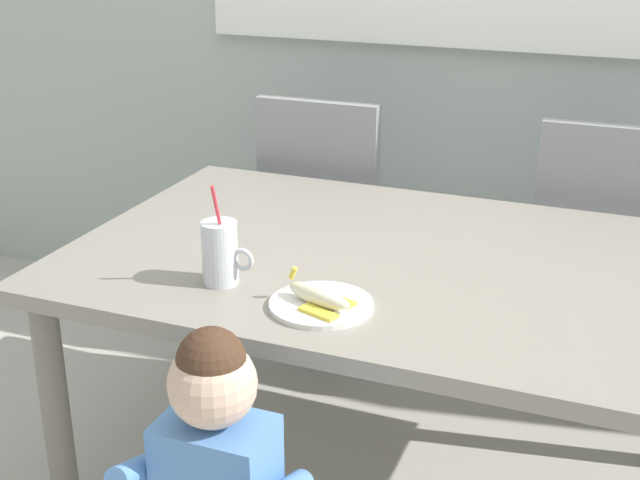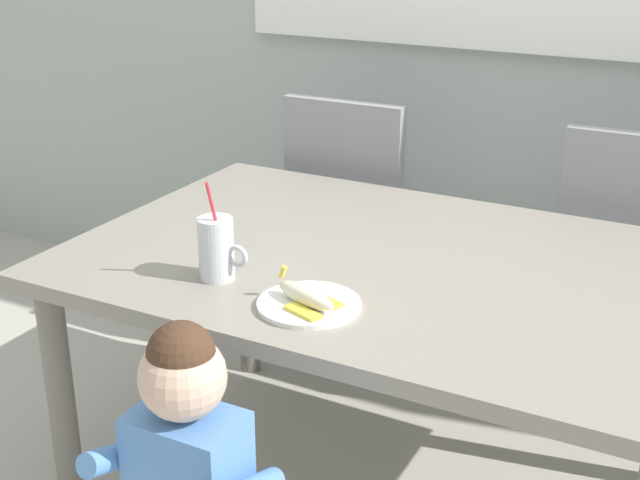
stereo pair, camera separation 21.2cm
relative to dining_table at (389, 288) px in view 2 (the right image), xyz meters
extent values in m
cube|color=gray|center=(0.00, 0.00, 0.06)|extent=(1.59, 1.06, 0.04)
cylinder|color=slate|center=(-0.71, -0.45, -0.30)|extent=(0.07, 0.07, 0.69)
cylinder|color=slate|center=(-0.71, 0.45, -0.30)|extent=(0.07, 0.07, 0.69)
cube|color=gray|center=(-0.44, 0.83, -0.20)|extent=(0.44, 0.44, 0.06)
cube|color=gray|center=(-0.44, 0.63, 0.07)|extent=(0.42, 0.05, 0.48)
cylinder|color=black|center=(-0.25, 1.02, -0.44)|extent=(0.04, 0.04, 0.42)
cylinder|color=black|center=(-0.63, 1.02, -0.44)|extent=(0.04, 0.04, 0.42)
cylinder|color=black|center=(-0.25, 0.64, -0.44)|extent=(0.04, 0.04, 0.42)
cylinder|color=black|center=(-0.63, 0.64, -0.44)|extent=(0.04, 0.04, 0.42)
cube|color=gray|center=(0.48, 0.84, -0.20)|extent=(0.44, 0.44, 0.06)
cube|color=gray|center=(0.48, 0.64, 0.07)|extent=(0.42, 0.05, 0.48)
cylinder|color=black|center=(0.29, 1.03, -0.44)|extent=(0.04, 0.04, 0.42)
cylinder|color=black|center=(0.29, 0.65, -0.44)|extent=(0.04, 0.04, 0.42)
cube|color=#598CD1|center=(-0.12, -0.70, -0.16)|extent=(0.22, 0.15, 0.30)
sphere|color=beige|center=(-0.12, -0.70, 0.08)|extent=(0.17, 0.17, 0.17)
sphere|color=#472D1E|center=(-0.12, -0.70, 0.12)|extent=(0.13, 0.13, 0.13)
cylinder|color=#598CD1|center=(-0.26, -0.72, -0.13)|extent=(0.05, 0.24, 0.13)
cylinder|color=silver|center=(-0.31, -0.30, 0.16)|extent=(0.08, 0.08, 0.15)
cylinder|color=#8C6647|center=(-0.31, -0.30, 0.13)|extent=(0.07, 0.07, 0.08)
torus|color=silver|center=(-0.25, -0.30, 0.15)|extent=(0.06, 0.01, 0.06)
cylinder|color=#E5333F|center=(-0.30, -0.31, 0.22)|extent=(0.01, 0.07, 0.21)
cylinder|color=white|center=(-0.05, -0.34, 0.09)|extent=(0.23, 0.23, 0.01)
ellipsoid|color=#F4EAC6|center=(-0.05, -0.35, 0.11)|extent=(0.17, 0.10, 0.04)
cube|color=yellow|center=(-0.03, -0.39, 0.10)|extent=(0.10, 0.06, 0.01)
cube|color=yellow|center=(-0.02, -0.32, 0.10)|extent=(0.10, 0.06, 0.01)
cylinder|color=yellow|center=(-0.12, -0.33, 0.15)|extent=(0.03, 0.02, 0.03)
camera|label=1|loc=(0.59, -1.94, 0.92)|focal=49.01mm
camera|label=2|loc=(0.78, -1.85, 0.92)|focal=49.01mm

